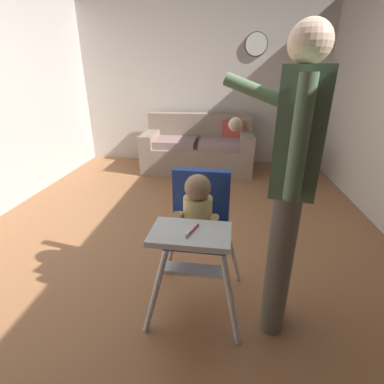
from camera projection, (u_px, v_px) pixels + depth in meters
ground at (174, 252)px, 2.58m from camera, size 5.62×7.26×0.10m
wall_far at (202, 87)px, 4.70m from camera, size 4.82×0.06×2.52m
couch at (198, 149)px, 4.58m from camera, size 1.72×0.86×0.86m
high_chair at (198, 219)px, 1.70m from camera, size 0.63×0.74×0.94m
adult_standing at (289, 180)px, 1.45m from camera, size 0.51×0.56×1.67m
toy_ball at (196, 196)px, 3.38m from camera, size 0.20×0.20×0.20m
side_table at (293, 154)px, 4.09m from camera, size 0.40×0.40×0.52m
sippy_cup at (298, 141)px, 4.01m from camera, size 0.07×0.07×0.10m
wall_clock at (256, 44)px, 4.34m from camera, size 0.35×0.04×0.35m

